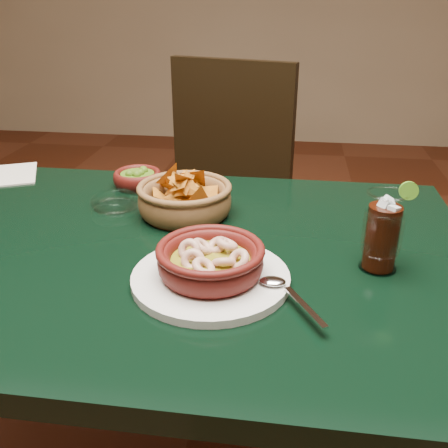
# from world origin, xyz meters

# --- Properties ---
(dining_table) EXTENTS (1.20, 0.80, 0.75)m
(dining_table) POSITION_xyz_m (0.00, 0.00, 0.65)
(dining_table) COLOR black
(dining_table) RESTS_ON ground
(dining_chair) EXTENTS (0.57, 0.57, 0.99)m
(dining_chair) POSITION_xyz_m (0.01, 0.71, 0.54)
(dining_chair) COLOR black
(dining_chair) RESTS_ON ground
(shrimp_plate) EXTENTS (0.31, 0.26, 0.08)m
(shrimp_plate) POSITION_xyz_m (0.13, -0.12, 0.78)
(shrimp_plate) COLOR silver
(shrimp_plate) RESTS_ON dining_table
(chip_basket) EXTENTS (0.23, 0.23, 0.12)m
(chip_basket) POSITION_xyz_m (0.03, 0.15, 0.79)
(chip_basket) COLOR brown
(chip_basket) RESTS_ON dining_table
(guacamole_ramekin) EXTENTS (0.14, 0.14, 0.05)m
(guacamole_ramekin) POSITION_xyz_m (-0.12, 0.29, 0.77)
(guacamole_ramekin) COLOR #440E0B
(guacamole_ramekin) RESTS_ON dining_table
(cola_drink) EXTENTS (0.14, 0.14, 0.16)m
(cola_drink) POSITION_xyz_m (0.41, -0.03, 0.82)
(cola_drink) COLOR white
(cola_drink) RESTS_ON dining_table
(glass_ashtray) EXTENTS (0.11, 0.11, 0.03)m
(glass_ashtray) POSITION_xyz_m (-0.13, 0.16, 0.76)
(glass_ashtray) COLOR white
(glass_ashtray) RESTS_ON dining_table
(paper_menu) EXTENTS (0.19, 0.21, 0.00)m
(paper_menu) POSITION_xyz_m (-0.47, 0.33, 0.75)
(paper_menu) COLOR beige
(paper_menu) RESTS_ON dining_table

